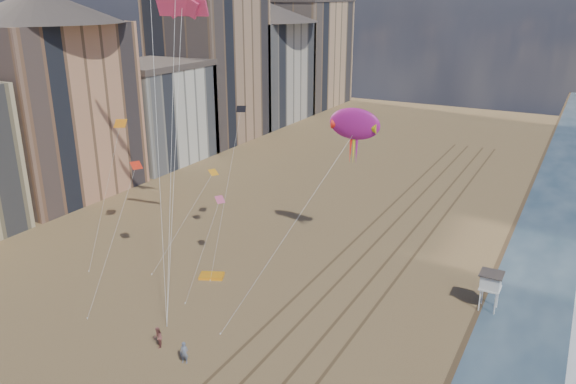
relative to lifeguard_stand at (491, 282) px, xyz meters
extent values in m
plane|color=#42301E|center=(3.56, 10.14, -2.84)|extent=(260.00, 260.00, 0.00)
cube|color=brown|center=(-16.64, 0.14, -2.84)|extent=(0.28, 120.00, 0.01)
cube|color=brown|center=(-14.24, 0.14, -2.84)|extent=(0.28, 120.00, 0.01)
cube|color=brown|center=(-11.44, 0.14, -2.84)|extent=(0.28, 120.00, 0.01)
cube|color=brown|center=(-9.24, 0.14, -2.84)|extent=(0.28, 120.00, 0.01)
cube|color=tan|center=(-60.94, 4.14, 9.15)|extent=(15.00, 20.00, 24.00)
cone|color=#473D38|center=(-60.94, 4.14, 23.35)|extent=(31.11, 31.11, 4.40)
cube|color=silver|center=(-60.44, 24.14, 5.15)|extent=(14.00, 18.00, 16.00)
cube|color=#473D38|center=(-60.44, 24.14, 13.65)|extent=(14.28, 18.36, 1.00)
cube|color=tan|center=(-61.44, 42.14, 11.15)|extent=(16.00, 20.00, 28.00)
cube|color=#BCB2A3|center=(-60.94, 62.14, 8.15)|extent=(15.00, 22.00, 22.00)
cone|color=#473D38|center=(-60.94, 62.14, 21.35)|extent=(34.22, 34.22, 4.40)
cube|color=tan|center=(-61.44, 84.14, 10.15)|extent=(16.00, 24.00, 26.00)
cube|color=#473D38|center=(-61.44, 84.14, 23.65)|extent=(16.32, 24.48, 1.00)
cylinder|color=silver|center=(-0.68, -0.68, -1.82)|extent=(0.14, 0.14, 2.04)
cylinder|color=silver|center=(0.68, -0.68, -1.82)|extent=(0.14, 0.14, 2.04)
cylinder|color=silver|center=(-0.68, 0.68, -1.82)|extent=(0.14, 0.14, 2.04)
cylinder|color=silver|center=(0.68, 0.68, -1.82)|extent=(0.14, 0.14, 2.04)
cube|color=silver|center=(0.00, 0.00, -0.63)|extent=(1.82, 1.82, 0.14)
cube|color=silver|center=(0.00, 0.00, 0.05)|extent=(1.70, 1.70, 1.25)
cube|color=#473D38|center=(0.00, 0.00, 0.79)|extent=(2.04, 2.04, 0.11)
cube|color=orange|center=(-26.12, -7.15, -2.71)|extent=(2.88, 2.43, 0.28)
ellipsoid|color=#9D187B|center=(-15.66, 4.43, 12.11)|extent=(5.01, 0.94, 2.97)
cone|color=red|center=(-17.44, 4.43, 11.89)|extent=(1.34, 1.12, 1.12)
cone|color=yellow|center=(-13.87, 4.43, 11.89)|extent=(1.34, 1.12, 1.12)
cylinder|color=silver|center=(-17.50, -5.43, 4.07)|extent=(0.03, 0.03, 24.36)
imported|color=slate|center=(-19.54, -19.84, -1.92)|extent=(0.78, 0.63, 1.85)
imported|color=#8F4E48|center=(-22.77, -19.21, -1.93)|extent=(1.10, 1.13, 1.84)
cube|color=#DB305B|center=(-28.23, -6.74, 23.67)|extent=(4.98, 1.65, 1.70)
plane|color=orange|center=(-37.90, -6.09, 11.84)|extent=(2.08, 2.04, 0.62)
plane|color=orange|center=(-31.57, 1.31, 5.36)|extent=(1.54, 1.58, 0.48)
plane|color=red|center=(-32.90, -9.47, 8.83)|extent=(1.67, 1.71, 0.51)
plane|color=#CA4E74|center=(-26.51, -4.63, 4.81)|extent=(1.42, 1.45, 0.53)
plane|color=black|center=(-26.51, -0.20, 13.43)|extent=(1.67, 1.64, 0.47)
camera|label=1|loc=(5.51, -48.77, 24.58)|focal=35.00mm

